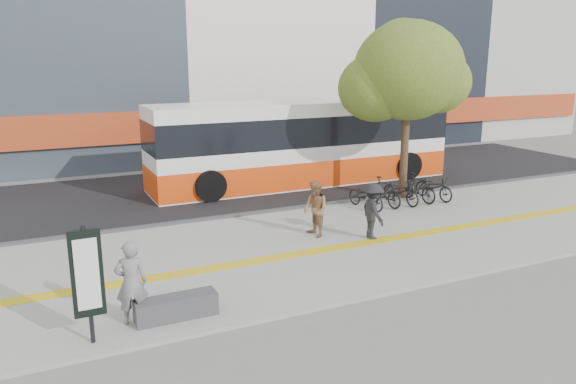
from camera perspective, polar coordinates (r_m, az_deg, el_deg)
name	(u,v)px	position (r m, az deg, el deg)	size (l,w,h in m)	color
ground	(273,278)	(13.19, -1.54, -8.84)	(120.00, 120.00, 0.00)	slate
sidewalk	(250,256)	(14.47, -3.96, -6.60)	(40.00, 7.00, 0.08)	slate
tactile_strip	(257,261)	(14.02, -3.21, -7.08)	(40.00, 0.45, 0.01)	gold
street	(177,193)	(21.34, -11.34, -0.13)	(40.00, 8.00, 0.06)	black
curb	(209,220)	(17.60, -8.13, -2.85)	(40.00, 0.25, 0.14)	#37373A
bench	(176,307)	(11.27, -11.43, -11.55)	(1.60, 0.45, 0.45)	#37373A
signboard	(87,275)	(10.36, -19.98, -8.08)	(0.55, 0.10, 2.20)	black
street_tree	(406,73)	(20.02, 12.03, 11.92)	(4.40, 3.80, 6.31)	#3D261C
bus	(303,145)	(22.30, 1.55, 4.86)	(12.32, 2.92, 3.28)	white
bicycle_row	(401,191)	(19.55, 11.57, 0.14)	(3.71, 1.77, 0.99)	black
seated_woman	(131,283)	(11.03, -15.85, -8.97)	(0.61, 0.40, 1.66)	black
pedestrian_tan	(315,209)	(15.65, 2.83, -1.76)	(0.78, 0.61, 1.60)	olive
pedestrian_dark	(373,211)	(15.62, 8.77, -1.96)	(1.02, 0.59, 1.59)	black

